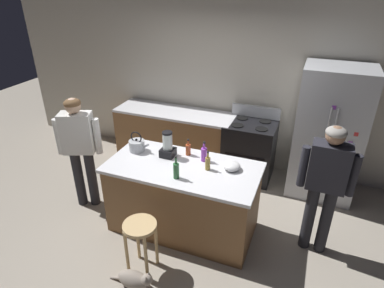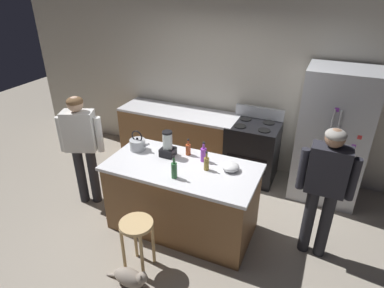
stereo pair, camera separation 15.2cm
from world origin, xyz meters
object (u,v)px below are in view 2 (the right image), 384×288
bottle_cooking_sauce (188,149)px  person_by_island_left (81,141)px  bottle_olive_oil (174,170)px  bottle_vinegar (206,163)px  bottle_soda (203,154)px  stove_range (252,151)px  blender_appliance (168,146)px  mixing_bowl (231,167)px  bar_stool (137,233)px  kitchen_island (182,197)px  person_by_sink_right (325,183)px  tea_kettle (138,144)px  refrigerator (332,136)px  cat (131,278)px

bottle_cooking_sauce → person_by_island_left: bearing=-167.4°
bottle_olive_oil → bottle_vinegar: bearing=48.4°
bottle_soda → bottle_olive_oil: (-0.16, -0.47, 0.01)m
stove_range → blender_appliance: 1.67m
person_by_island_left → bottle_olive_oil: 1.51m
bottle_soda → mixing_bowl: size_ratio=1.26×
stove_range → bar_stool: stove_range is taller
kitchen_island → bottle_vinegar: 0.62m
person_by_island_left → bar_stool: person_by_island_left is taller
person_by_sink_right → bottle_cooking_sauce: (-1.62, 0.05, 0.03)m
person_by_island_left → bottle_soda: size_ratio=6.20×
bottle_soda → bottle_cooking_sauce: 0.24m
person_by_island_left → bar_stool: 1.58m
stove_range → person_by_island_left: person_by_island_left is taller
bottle_soda → bottle_vinegar: bearing=-57.9°
person_by_sink_right → blender_appliance: (-1.84, -0.07, 0.09)m
blender_appliance → tea_kettle: 0.43m
person_by_island_left → mixing_bowl: (2.01, 0.18, 0.00)m
mixing_bowl → refrigerator: bearing=53.1°
bottle_vinegar → bottle_olive_oil: bottle_olive_oil is taller
person_by_island_left → bar_stool: (1.30, -0.76, -0.47)m
stove_range → bottle_soda: 1.45m
bottle_vinegar → bottle_soda: (-0.11, 0.17, 0.01)m
stove_range → cat: size_ratio=2.12×
kitchen_island → stove_range: (0.49, 1.52, 0.01)m
person_by_island_left → person_by_sink_right: size_ratio=0.99×
bar_stool → cat: size_ratio=1.21×
person_by_sink_right → bottle_vinegar: bearing=-171.5°
person_by_sink_right → blender_appliance: bearing=-177.7°
mixing_bowl → kitchen_island: bearing=-165.6°
bottle_cooking_sauce → bottle_olive_oil: size_ratio=0.78×
blender_appliance → bottle_vinegar: (0.56, -0.12, -0.05)m
person_by_island_left → bottle_vinegar: 1.75m
bottle_olive_oil → tea_kettle: bearing=151.1°
bar_stool → bottle_soda: size_ratio=2.46×
bar_stool → blender_appliance: size_ratio=1.91×
cat → mixing_bowl: size_ratio=2.56×
person_by_island_left → tea_kettle: bearing=13.1°
stove_range → bar_stool: size_ratio=1.75×
kitchen_island → bottle_soda: size_ratio=7.11×
bottle_soda → mixing_bowl: 0.38m
blender_appliance → mixing_bowl: (0.82, -0.02, -0.09)m
blender_appliance → kitchen_island: bearing=-31.0°
bottle_cooking_sauce → kitchen_island: bearing=-81.1°
person_by_sink_right → tea_kettle: person_by_sink_right is taller
blender_appliance → bottle_cooking_sauce: (0.22, 0.12, -0.06)m
cat → bottle_vinegar: bearing=69.6°
cat → bottle_olive_oil: bottle_olive_oil is taller
kitchen_island → cat: (-0.11, -1.05, -0.35)m
refrigerator → stove_range: refrigerator is taller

